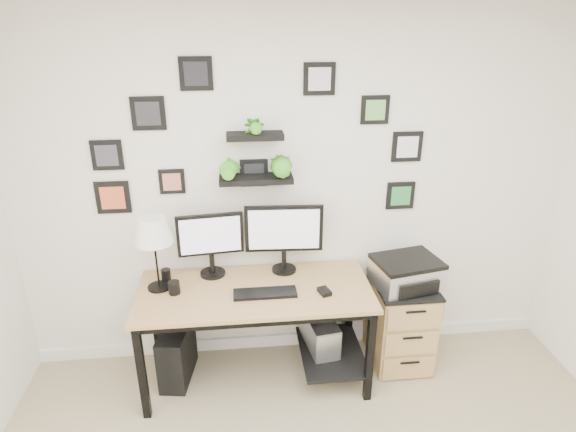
{
  "coord_description": "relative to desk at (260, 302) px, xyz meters",
  "views": [
    {
      "loc": [
        -0.42,
        -1.22,
        2.48
      ],
      "look_at": [
        -0.09,
        1.83,
        1.2
      ],
      "focal_mm": 30.0,
      "sensor_mm": 36.0,
      "label": 1
    }
  ],
  "objects": [
    {
      "name": "desk",
      "position": [
        0.0,
        0.0,
        0.0
      ],
      "size": [
        1.6,
        0.7,
        0.75
      ],
      "color": "tan",
      "rests_on": "ground"
    },
    {
      "name": "wall_decor",
      "position": [
        0.0,
        0.27,
        1.03
      ],
      "size": [
        2.28,
        0.18,
        1.09
      ],
      "color": "black",
      "rests_on": "ground"
    },
    {
      "name": "pen_cup",
      "position": [
        -0.65,
        0.16,
        0.17
      ],
      "size": [
        0.07,
        0.07,
        0.08
      ],
      "primitive_type": "cylinder",
      "color": "black",
      "rests_on": "desk"
    },
    {
      "name": "mug",
      "position": [
        -0.58,
        -0.03,
        0.17
      ],
      "size": [
        0.08,
        0.08,
        0.09
      ],
      "primitive_type": "cylinder",
      "color": "black",
      "rests_on": "desk"
    },
    {
      "name": "room",
      "position": [
        0.3,
        0.32,
        -0.58
      ],
      "size": [
        4.0,
        4.0,
        4.0
      ],
      "color": "tan",
      "rests_on": "ground"
    },
    {
      "name": "pc_tower_black",
      "position": [
        -0.61,
        0.03,
        -0.42
      ],
      "size": [
        0.25,
        0.44,
        0.42
      ],
      "primitive_type": "cube",
      "rotation": [
        0.0,
        0.0,
        -0.15
      ],
      "color": "black",
      "rests_on": "ground"
    },
    {
      "name": "table_lamp",
      "position": [
        -0.69,
        0.06,
        0.54
      ],
      "size": [
        0.26,
        0.26,
        0.52
      ],
      "color": "black",
      "rests_on": "desk"
    },
    {
      "name": "file_cabinet",
      "position": [
        1.06,
        0.06,
        -0.29
      ],
      "size": [
        0.43,
        0.53,
        0.67
      ],
      "color": "tan",
      "rests_on": "ground"
    },
    {
      "name": "monitor_right",
      "position": [
        0.19,
        0.2,
        0.43
      ],
      "size": [
        0.55,
        0.19,
        0.51
      ],
      "color": "black",
      "rests_on": "desk"
    },
    {
      "name": "monitor_left",
      "position": [
        -0.33,
        0.2,
        0.4
      ],
      "size": [
        0.46,
        0.2,
        0.47
      ],
      "color": "black",
      "rests_on": "desk"
    },
    {
      "name": "pc_tower_grey",
      "position": [
        0.44,
        0.05,
        -0.41
      ],
      "size": [
        0.25,
        0.46,
        0.43
      ],
      "color": "gray",
      "rests_on": "ground"
    },
    {
      "name": "keyboard",
      "position": [
        0.03,
        -0.11,
        0.13
      ],
      "size": [
        0.42,
        0.14,
        0.02
      ],
      "primitive_type": "cube",
      "rotation": [
        0.0,
        0.0,
        0.0
      ],
      "color": "black",
      "rests_on": "desk"
    },
    {
      "name": "mouse",
      "position": [
        0.43,
        -0.14,
        0.14
      ],
      "size": [
        0.09,
        0.12,
        0.03
      ],
      "primitive_type": "cube",
      "rotation": [
        0.0,
        0.0,
        0.29
      ],
      "color": "black",
      "rests_on": "desk"
    },
    {
      "name": "printer",
      "position": [
        1.06,
        0.04,
        0.15
      ],
      "size": [
        0.51,
        0.44,
        0.2
      ],
      "color": "silver",
      "rests_on": "file_cabinet"
    }
  ]
}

